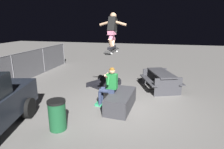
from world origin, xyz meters
TOP-DOWN VIEW (x-y plane):
  - ground_plane at (0.00, 0.00)m, footprint 40.00×40.00m
  - ledge_box_main at (-0.03, 0.13)m, footprint 1.62×0.83m
  - person_sitting_on_ledge at (0.02, 0.55)m, footprint 0.60×0.77m
  - skateboard at (0.21, 0.49)m, footprint 1.03×0.28m
  - skater_airborne at (0.26, 0.49)m, footprint 0.63×0.89m
  - kicker_ramp at (2.08, 1.30)m, footprint 1.46×1.42m
  - picnic_table_back at (2.19, -1.16)m, footprint 2.06×1.85m
  - trash_bin at (-1.67, 1.51)m, footprint 0.47×0.47m

SIDE VIEW (x-z plane):
  - ground_plane at x=0.00m, z-range 0.00..0.00m
  - kicker_ramp at x=2.08m, z-range -0.15..0.29m
  - ledge_box_main at x=-0.03m, z-range 0.00..0.53m
  - trash_bin at x=-1.67m, z-range 0.00..0.82m
  - picnic_table_back at x=2.19m, z-range 0.12..0.87m
  - person_sitting_on_ledge at x=0.02m, z-range 0.09..1.45m
  - skateboard at x=0.21m, z-range 1.79..1.93m
  - skater_airborne at x=0.26m, z-range 1.99..3.11m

